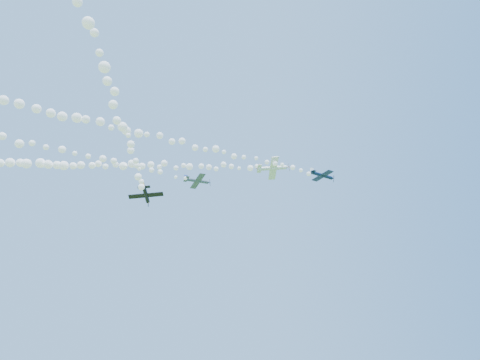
{
  "coord_description": "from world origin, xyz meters",
  "views": [
    {
      "loc": [
        2.96,
        -86.91,
        2.0
      ],
      "look_at": [
        2.6,
        -7.25,
        47.76
      ],
      "focal_mm": 30.0,
      "sensor_mm": 36.0,
      "label": 1
    }
  ],
  "objects_px": {
    "plane_white": "(273,168)",
    "plane_grey": "(197,181)",
    "plane_black": "(146,195)",
    "plane_navy": "(322,175)"
  },
  "relations": [
    {
      "from": "plane_navy",
      "to": "plane_grey",
      "type": "bearing_deg",
      "value": 163.44
    },
    {
      "from": "plane_white",
      "to": "plane_grey",
      "type": "height_order",
      "value": "plane_white"
    },
    {
      "from": "plane_navy",
      "to": "plane_black",
      "type": "distance_m",
      "value": 42.03
    },
    {
      "from": "plane_navy",
      "to": "plane_grey",
      "type": "xyz_separation_m",
      "value": [
        -29.33,
        -3.72,
        -3.55
      ]
    },
    {
      "from": "plane_grey",
      "to": "plane_navy",
      "type": "bearing_deg",
      "value": -18.51
    },
    {
      "from": "plane_black",
      "to": "plane_grey",
      "type": "bearing_deg",
      "value": -46.2
    },
    {
      "from": "plane_white",
      "to": "plane_grey",
      "type": "relative_size",
      "value": 1.26
    },
    {
      "from": "plane_white",
      "to": "plane_navy",
      "type": "relative_size",
      "value": 1.17
    },
    {
      "from": "plane_white",
      "to": "plane_black",
      "type": "relative_size",
      "value": 1.24
    },
    {
      "from": "plane_white",
      "to": "plane_navy",
      "type": "bearing_deg",
      "value": 7.07
    }
  ]
}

